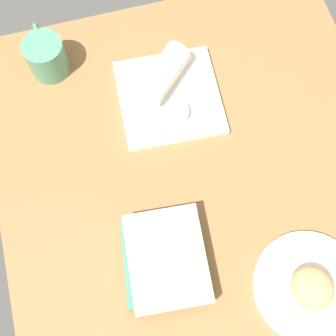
% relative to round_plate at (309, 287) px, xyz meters
% --- Properties ---
extents(dining_table, '(1.10, 0.90, 0.04)m').
position_rel_round_plate_xyz_m(dining_table, '(0.23, 0.15, -0.03)').
color(dining_table, olive).
rests_on(dining_table, ground).
extents(round_plate, '(0.23, 0.23, 0.01)m').
position_rel_round_plate_xyz_m(round_plate, '(0.00, 0.00, 0.00)').
color(round_plate, white).
rests_on(round_plate, dining_table).
extents(scone_pastry, '(0.11, 0.11, 0.06)m').
position_rel_round_plate_xyz_m(scone_pastry, '(-0.00, 0.01, 0.03)').
color(scone_pastry, tan).
rests_on(scone_pastry, round_plate).
extents(square_plate, '(0.25, 0.25, 0.02)m').
position_rel_round_plate_xyz_m(square_plate, '(0.50, 0.16, 0.00)').
color(square_plate, white).
rests_on(square_plate, dining_table).
extents(sauce_cup, '(0.06, 0.06, 0.02)m').
position_rel_round_plate_xyz_m(sauce_cup, '(0.44, 0.16, 0.02)').
color(sauce_cup, silver).
rests_on(sauce_cup, square_plate).
extents(breakfast_wrap, '(0.15, 0.15, 0.06)m').
position_rel_round_plate_xyz_m(breakfast_wrap, '(0.54, 0.16, 0.04)').
color(breakfast_wrap, beige).
rests_on(breakfast_wrap, square_plate).
extents(book_stack, '(0.21, 0.19, 0.05)m').
position_rel_round_plate_xyz_m(book_stack, '(0.13, 0.27, 0.02)').
color(book_stack, '#387260').
rests_on(book_stack, dining_table).
extents(coffee_mug, '(0.14, 0.09, 0.09)m').
position_rel_round_plate_xyz_m(coffee_mug, '(0.66, 0.42, 0.04)').
color(coffee_mug, '#4C8C6B').
rests_on(coffee_mug, dining_table).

